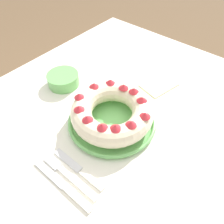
% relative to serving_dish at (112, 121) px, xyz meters
% --- Properties ---
extents(ground_plane, '(8.00, 8.00, 0.00)m').
position_rel_serving_dish_xyz_m(ground_plane, '(-0.01, 0.01, -0.74)').
color(ground_plane, brown).
extents(dining_table, '(1.23, 0.99, 0.73)m').
position_rel_serving_dish_xyz_m(dining_table, '(-0.01, 0.01, -0.10)').
color(dining_table, silver).
rests_on(dining_table, ground_plane).
extents(serving_dish, '(0.29, 0.29, 0.02)m').
position_rel_serving_dish_xyz_m(serving_dish, '(0.00, 0.00, 0.00)').
color(serving_dish, '#6BB760').
rests_on(serving_dish, dining_table).
extents(bundt_cake, '(0.26, 0.26, 0.08)m').
position_rel_serving_dish_xyz_m(bundt_cake, '(-0.00, -0.00, 0.05)').
color(bundt_cake, beige).
rests_on(bundt_cake, serving_dish).
extents(fork, '(0.02, 0.20, 0.01)m').
position_rel_serving_dish_xyz_m(fork, '(-0.22, -0.02, -0.01)').
color(fork, white).
rests_on(fork, dining_table).
extents(serving_knife, '(0.02, 0.21, 0.01)m').
position_rel_serving_dish_xyz_m(serving_knife, '(-0.25, -0.05, -0.01)').
color(serving_knife, white).
rests_on(serving_knife, dining_table).
extents(cake_knife, '(0.02, 0.18, 0.01)m').
position_rel_serving_dish_xyz_m(cake_knife, '(-0.19, -0.05, -0.01)').
color(cake_knife, white).
rests_on(cake_knife, dining_table).
extents(side_bowl, '(0.12, 0.12, 0.05)m').
position_rel_serving_dish_xyz_m(side_bowl, '(0.03, 0.27, 0.01)').
color(side_bowl, '#6BB760').
rests_on(side_bowl, dining_table).
extents(napkin, '(0.15, 0.12, 0.00)m').
position_rel_serving_dish_xyz_m(napkin, '(0.26, -0.02, -0.01)').
color(napkin, beige).
rests_on(napkin, dining_table).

